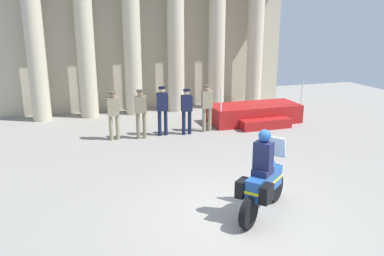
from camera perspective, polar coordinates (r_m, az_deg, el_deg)
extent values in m
plane|color=gray|center=(8.80, 7.10, -12.09)|extent=(28.00, 28.00, 0.00)
cube|color=#B6AB91|center=(18.16, -6.15, 13.68)|extent=(12.83, 0.30, 6.90)
cylinder|color=beige|center=(16.86, -21.54, 10.77)|extent=(0.72, 0.72, 5.86)
cylinder|color=beige|center=(16.86, -15.03, 11.32)|extent=(0.72, 0.72, 5.86)
cylinder|color=beige|center=(17.07, -8.58, 11.72)|extent=(0.72, 0.72, 5.86)
cylinder|color=beige|center=(17.47, -2.34, 11.97)|extent=(0.72, 0.72, 5.86)
cylinder|color=beige|center=(18.07, 3.56, 12.08)|extent=(0.72, 0.72, 5.86)
cylinder|color=beige|center=(18.84, 9.04, 12.07)|extent=(0.72, 0.72, 5.86)
cube|color=#A51919|center=(15.99, 8.86, 2.10)|extent=(3.54, 1.51, 0.72)
cube|color=#A51919|center=(15.17, 10.52, 0.57)|extent=(1.95, 0.50, 0.36)
cylinder|color=silver|center=(14.53, 4.19, 4.14)|extent=(0.05, 0.05, 0.90)
cylinder|color=silver|center=(16.09, 15.48, 4.75)|extent=(0.05, 0.05, 0.90)
cylinder|color=gray|center=(13.77, -11.52, 0.00)|extent=(0.13, 0.13, 0.85)
cylinder|color=gray|center=(13.79, -10.61, 0.08)|extent=(0.13, 0.13, 0.85)
cube|color=gray|center=(13.60, -11.23, 3.00)|extent=(0.39, 0.24, 0.61)
sphere|color=#997056|center=(13.52, -11.32, 4.71)|extent=(0.21, 0.21, 0.21)
cylinder|color=brown|center=(13.50, -11.34, 5.03)|extent=(0.24, 0.24, 0.06)
cylinder|color=#7A7056|center=(13.74, -7.73, 0.30)|extent=(0.13, 0.13, 0.91)
cylinder|color=#7A7056|center=(13.78, -6.83, 0.37)|extent=(0.13, 0.13, 0.91)
cube|color=#7A7056|center=(13.58, -7.38, 3.37)|extent=(0.39, 0.24, 0.58)
sphere|color=tan|center=(13.50, -7.44, 5.00)|extent=(0.21, 0.21, 0.21)
cylinder|color=#494334|center=(13.49, -7.46, 5.33)|extent=(0.24, 0.24, 0.06)
cylinder|color=#141938|center=(14.03, -4.65, 0.68)|extent=(0.13, 0.13, 0.90)
cylinder|color=#141938|center=(14.08, -3.78, 0.76)|extent=(0.13, 0.13, 0.90)
cube|color=#141938|center=(13.88, -4.28, 3.77)|extent=(0.39, 0.24, 0.63)
sphere|color=beige|center=(13.80, -4.32, 5.47)|extent=(0.21, 0.21, 0.21)
cylinder|color=black|center=(13.78, -4.32, 5.79)|extent=(0.24, 0.24, 0.06)
cylinder|color=#141938|center=(14.12, -1.19, 0.73)|extent=(0.13, 0.13, 0.85)
cylinder|color=#141938|center=(14.18, -0.34, 0.80)|extent=(0.13, 0.13, 0.85)
cube|color=#141938|center=(13.98, -0.78, 3.58)|extent=(0.39, 0.24, 0.57)
sphere|color=beige|center=(13.91, -0.78, 5.14)|extent=(0.21, 0.21, 0.21)
cylinder|color=black|center=(13.89, -0.78, 5.46)|extent=(0.24, 0.24, 0.06)
cylinder|color=gray|center=(14.49, 1.73, 1.16)|extent=(0.13, 0.13, 0.87)
cylinder|color=gray|center=(14.56, 2.55, 1.22)|extent=(0.13, 0.13, 0.87)
cube|color=gray|center=(14.35, 2.17, 4.09)|extent=(0.39, 0.24, 0.63)
sphere|color=tan|center=(14.27, 2.19, 5.74)|extent=(0.21, 0.21, 0.21)
cylinder|color=brown|center=(14.26, 2.19, 6.05)|extent=(0.24, 0.24, 0.06)
cylinder|color=black|center=(9.36, 11.94, -8.37)|extent=(0.56, 0.48, 0.64)
cylinder|color=black|center=(8.15, 8.10, -12.00)|extent=(0.59, 0.51, 0.64)
cube|color=#1E4C99|center=(8.58, 10.29, -7.66)|extent=(1.17, 1.03, 0.44)
ellipsoid|color=#1E4C99|center=(8.59, 10.79, -5.36)|extent=(0.61, 0.58, 0.26)
cube|color=yellow|center=(8.59, 10.28, -7.78)|extent=(1.19, 1.05, 0.06)
cube|color=silver|center=(8.88, 12.01, -2.65)|extent=(0.37, 0.41, 0.47)
cube|color=black|center=(8.26, 7.23, -8.49)|extent=(0.39, 0.37, 0.36)
cube|color=black|center=(8.07, 10.59, -9.25)|extent=(0.39, 0.37, 0.36)
cube|color=#191E42|center=(8.37, 10.06, -6.12)|extent=(0.52, 0.52, 0.14)
cube|color=#191E42|center=(8.24, 10.18, -3.86)|extent=(0.43, 0.44, 0.56)
sphere|color=#1E4C99|center=(8.13, 10.37, -1.10)|extent=(0.26, 0.26, 0.26)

